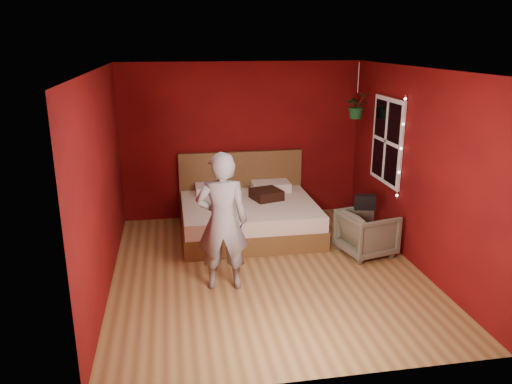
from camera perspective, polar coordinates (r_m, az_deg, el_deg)
name	(u,v)px	position (r m, az deg, el deg)	size (l,w,h in m)	color
floor	(267,270)	(6.69, 1.26, -8.95)	(4.50, 4.50, 0.00)	olive
room_walls	(268,146)	(6.15, 1.36, 5.26)	(4.04, 4.54, 2.62)	#6B0C0B
window	(387,141)	(7.62, 14.72, 5.65)	(0.05, 0.97, 1.27)	white
fairy_lights	(401,149)	(7.15, 16.25, 4.80)	(0.04, 0.04, 1.45)	silver
bed	(248,214)	(7.86, -0.94, -2.56)	(2.08, 1.77, 1.14)	brown
person	(222,222)	(5.95, -3.87, -3.43)	(0.62, 0.41, 1.71)	gray
armchair	(367,233)	(7.24, 12.53, -4.57)	(0.68, 0.70, 0.63)	#686752
handbag	(365,202)	(7.20, 12.32, -1.13)	(0.29, 0.14, 0.20)	black
throw_pillow	(266,194)	(7.86, 1.19, -0.27)	(0.43, 0.43, 0.15)	black
hanging_plant	(357,106)	(8.09, 11.45, 9.66)	(0.41, 0.37, 0.86)	silver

